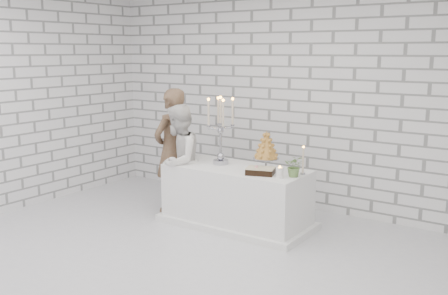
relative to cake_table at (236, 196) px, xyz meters
The scene contains 11 objects.
ground 1.39m from the cake_table, 85.55° to the right, with size 6.00×5.00×0.01m, color silver.
wall_back 1.63m from the cake_table, 84.95° to the left, with size 6.00×0.01×3.00m, color white.
cake_table is the anchor object (origin of this frame).
groom 1.16m from the cake_table, behind, with size 0.62×0.40×1.69m, color brown.
bride 0.90m from the cake_table, 169.22° to the right, with size 0.73×0.57×1.50m, color white.
candelabra 0.86m from the cake_table, behind, with size 0.35×0.35×0.87m, color #9E9EA8, non-canonical shape.
croquembouche 0.73m from the cake_table, 10.87° to the left, with size 0.31×0.31×0.49m, color #926125, non-canonical shape.
chocolate_cake 0.62m from the cake_table, 19.08° to the right, with size 0.32×0.23×0.08m, color black.
pillar_candle 0.85m from the cake_table, 14.12° to the right, with size 0.08×0.08×0.12m, color white.
extra_taper 1.01m from the cake_table, ahead, with size 0.06×0.06×0.32m, color beige.
flowers 0.96m from the cake_table, ahead, with size 0.23×0.20×0.25m, color #436A33.
Camera 1 is at (3.32, -3.92, 2.19)m, focal length 41.34 mm.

